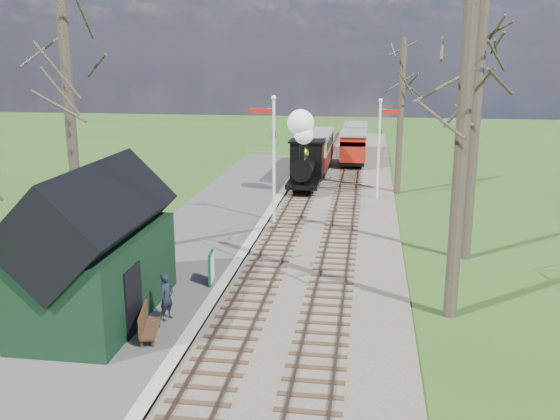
{
  "coord_description": "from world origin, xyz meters",
  "views": [
    {
      "loc": [
        3.8,
        -12.98,
        8.1
      ],
      "look_at": [
        0.09,
        12.59,
        1.6
      ],
      "focal_mm": 40.0,
      "sensor_mm": 36.0,
      "label": 1
    }
  ],
  "objects_px": {
    "red_carriage_a": "(353,147)",
    "person": "(167,297)",
    "coach": "(314,150)",
    "red_carriage_b": "(355,138)",
    "semaphore_near": "(272,151)",
    "semaphore_far": "(380,141)",
    "sign_board": "(211,268)",
    "locomotive": "(305,155)",
    "station_shed": "(96,252)",
    "bench": "(146,324)"
  },
  "relations": [
    {
      "from": "red_carriage_a",
      "to": "person",
      "type": "relative_size",
      "value": 3.23
    },
    {
      "from": "coach",
      "to": "red_carriage_b",
      "type": "bearing_deg",
      "value": 73.67
    },
    {
      "from": "semaphore_near",
      "to": "semaphore_far",
      "type": "xyz_separation_m",
      "value": [
        5.14,
        6.0,
        -0.27
      ]
    },
    {
      "from": "sign_board",
      "to": "locomotive",
      "type": "bearing_deg",
      "value": 84.55
    },
    {
      "from": "station_shed",
      "to": "locomotive",
      "type": "distance_m",
      "value": 19.98
    },
    {
      "from": "semaphore_far",
      "to": "sign_board",
      "type": "bearing_deg",
      "value": -111.87
    },
    {
      "from": "locomotive",
      "to": "coach",
      "type": "relative_size",
      "value": 0.62
    },
    {
      "from": "semaphore_far",
      "to": "sign_board",
      "type": "height_order",
      "value": "semaphore_far"
    },
    {
      "from": "locomotive",
      "to": "sign_board",
      "type": "xyz_separation_m",
      "value": [
        -1.56,
        -16.32,
        -1.45
      ]
    },
    {
      "from": "sign_board",
      "to": "semaphore_near",
      "type": "bearing_deg",
      "value": 84.82
    },
    {
      "from": "red_carriage_a",
      "to": "sign_board",
      "type": "bearing_deg",
      "value": -99.19
    },
    {
      "from": "locomotive",
      "to": "red_carriage_b",
      "type": "xyz_separation_m",
      "value": [
        2.61,
        14.94,
        -0.83
      ]
    },
    {
      "from": "semaphore_near",
      "to": "coach",
      "type": "distance_m",
      "value": 13.75
    },
    {
      "from": "semaphore_near",
      "to": "coach",
      "type": "height_order",
      "value": "semaphore_near"
    },
    {
      "from": "semaphore_near",
      "to": "coach",
      "type": "relative_size",
      "value": 0.8
    },
    {
      "from": "station_shed",
      "to": "coach",
      "type": "height_order",
      "value": "station_shed"
    },
    {
      "from": "station_shed",
      "to": "bench",
      "type": "distance_m",
      "value": 2.85
    },
    {
      "from": "semaphore_far",
      "to": "red_carriage_a",
      "type": "distance_m",
      "value": 11.27
    },
    {
      "from": "coach",
      "to": "sign_board",
      "type": "relative_size",
      "value": 6.7
    },
    {
      "from": "semaphore_far",
      "to": "red_carriage_a",
      "type": "bearing_deg",
      "value": 99.2
    },
    {
      "from": "red_carriage_b",
      "to": "red_carriage_a",
      "type": "bearing_deg",
      "value": -90.0
    },
    {
      "from": "person",
      "to": "bench",
      "type": "bearing_deg",
      "value": -168.72
    },
    {
      "from": "bench",
      "to": "semaphore_far",
      "type": "bearing_deg",
      "value": 70.76
    },
    {
      "from": "coach",
      "to": "semaphore_far",
      "type": "bearing_deg",
      "value": -60.02
    },
    {
      "from": "red_carriage_a",
      "to": "red_carriage_b",
      "type": "bearing_deg",
      "value": 90.0
    },
    {
      "from": "locomotive",
      "to": "semaphore_near",
      "type": "bearing_deg",
      "value": -95.76
    },
    {
      "from": "person",
      "to": "semaphore_near",
      "type": "bearing_deg",
      "value": 13.6
    },
    {
      "from": "semaphore_far",
      "to": "person",
      "type": "xyz_separation_m",
      "value": [
        -6.52,
        -17.97,
        -2.42
      ]
    },
    {
      "from": "coach",
      "to": "person",
      "type": "bearing_deg",
      "value": -94.8
    },
    {
      "from": "red_carriage_b",
      "to": "person",
      "type": "relative_size",
      "value": 3.23
    },
    {
      "from": "station_shed",
      "to": "red_carriage_a",
      "type": "relative_size",
      "value": 1.33
    },
    {
      "from": "semaphore_near",
      "to": "red_carriage_b",
      "type": "height_order",
      "value": "semaphore_near"
    },
    {
      "from": "semaphore_far",
      "to": "locomotive",
      "type": "bearing_deg",
      "value": 160.97
    },
    {
      "from": "semaphore_near",
      "to": "sign_board",
      "type": "bearing_deg",
      "value": -95.18
    },
    {
      "from": "station_shed",
      "to": "coach",
      "type": "relative_size",
      "value": 0.81
    },
    {
      "from": "station_shed",
      "to": "semaphore_near",
      "type": "distance_m",
      "value": 12.58
    },
    {
      "from": "coach",
      "to": "sign_board",
      "type": "height_order",
      "value": "coach"
    },
    {
      "from": "coach",
      "to": "red_carriage_b",
      "type": "relative_size",
      "value": 1.65
    },
    {
      "from": "red_carriage_a",
      "to": "sign_board",
      "type": "distance_m",
      "value": 26.1
    },
    {
      "from": "semaphore_near",
      "to": "bench",
      "type": "bearing_deg",
      "value": -96.78
    },
    {
      "from": "bench",
      "to": "person",
      "type": "relative_size",
      "value": 1.06
    },
    {
      "from": "red_carriage_a",
      "to": "person",
      "type": "bearing_deg",
      "value": -99.32
    },
    {
      "from": "station_shed",
      "to": "red_carriage_b",
      "type": "distance_m",
      "value": 35.15
    },
    {
      "from": "person",
      "to": "red_carriage_b",
      "type": "bearing_deg",
      "value": 12.31
    },
    {
      "from": "semaphore_far",
      "to": "locomotive",
      "type": "distance_m",
      "value": 4.77
    },
    {
      "from": "red_carriage_b",
      "to": "sign_board",
      "type": "distance_m",
      "value": 31.54
    },
    {
      "from": "semaphore_far",
      "to": "coach",
      "type": "xyz_separation_m",
      "value": [
        -4.37,
        7.58,
        -1.72
      ]
    },
    {
      "from": "semaphore_near",
      "to": "red_carriage_a",
      "type": "xyz_separation_m",
      "value": [
        3.37,
        16.95,
        -2.22
      ]
    },
    {
      "from": "bench",
      "to": "locomotive",
      "type": "bearing_deg",
      "value": 83.59
    },
    {
      "from": "semaphore_near",
      "to": "semaphore_far",
      "type": "bearing_deg",
      "value": 49.4
    }
  ]
}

